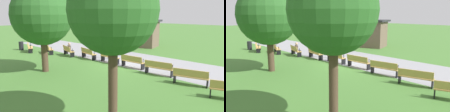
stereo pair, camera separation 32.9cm
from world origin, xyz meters
TOP-DOWN VIEW (x-y plane):
  - ground_plane at (0.00, 0.00)m, footprint 120.00×120.00m
  - path_paving at (0.00, 2.20)m, footprint 35.05×5.07m
  - bench_0 at (-10.06, -2.35)m, footprint 1.82×1.20m
  - bench_1 at (-7.93, -1.46)m, footprint 1.85×1.06m
  - bench_2 at (-5.72, -0.78)m, footprint 1.86×0.90m
  - bench_3 at (-3.46, -0.33)m, footprint 1.85×0.73m
  - bench_4 at (-1.16, -0.10)m, footprint 1.82×0.56m
  - bench_5 at (1.16, -0.10)m, footprint 1.82×0.56m
  - bench_6 at (3.46, -0.33)m, footprint 1.85×0.73m
  - bench_7 at (5.72, -0.78)m, footprint 1.86×0.90m
  - person_seated at (-5.51, -0.68)m, footprint 0.42×0.57m
  - tree_1 at (-2.27, -4.83)m, footprint 3.85×3.85m
  - tree_2 at (5.78, -6.62)m, footprint 2.86×2.86m
  - lamp_post at (-2.30, 0.94)m, footprint 0.32×0.32m
  - trash_bin at (-11.79, -2.46)m, footprint 0.46×0.46m
  - kiosk at (-4.54, 8.35)m, footprint 4.51×4.00m

SIDE VIEW (x-z plane):
  - ground_plane at x=0.00m, z-range 0.00..0.00m
  - path_paving at x=0.00m, z-range 0.00..0.01m
  - trash_bin at x=-11.79m, z-range 0.00..0.86m
  - bench_0 at x=-10.06m, z-range 0.03..0.92m
  - bench_1 at x=-7.93m, z-range 0.03..0.92m
  - bench_2 at x=-5.72m, z-range 0.03..0.92m
  - bench_3 at x=-3.46m, z-range 0.03..0.92m
  - bench_4 at x=-1.16m, z-range 0.03..0.92m
  - bench_5 at x=1.16m, z-range 0.03..0.92m
  - bench_6 at x=3.46m, z-range 0.03..0.92m
  - bench_7 at x=5.72m, z-range 0.03..0.92m
  - person_seated at x=-5.51m, z-range 0.04..1.24m
  - kiosk at x=-4.54m, z-range 0.03..3.05m
  - lamp_post at x=-2.30m, z-range 0.74..4.29m
  - tree_1 at x=-2.27m, z-range 0.85..6.45m
  - tree_2 at x=5.78m, z-range 1.19..6.49m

